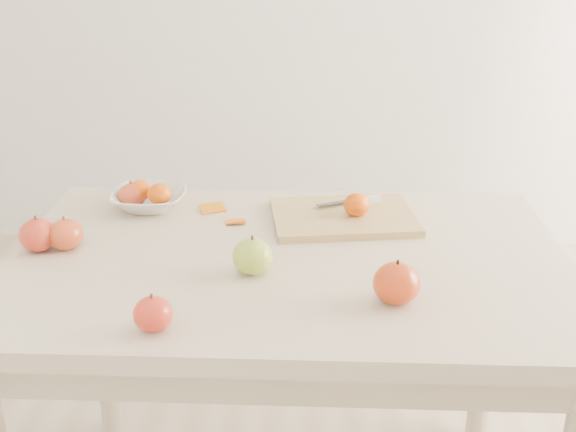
{
  "coord_description": "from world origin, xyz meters",
  "views": [
    {
      "loc": [
        0.06,
        -1.4,
        1.42
      ],
      "look_at": [
        0.0,
        0.05,
        0.82
      ],
      "focal_mm": 45.0,
      "sensor_mm": 36.0,
      "label": 1
    }
  ],
  "objects": [
    {
      "name": "apple_red_c",
      "position": [
        -0.22,
        -0.31,
        0.78
      ],
      "size": [
        0.07,
        0.07,
        0.06
      ],
      "primitive_type": "ellipsoid",
      "color": "#A20F1A",
      "rests_on": "table"
    },
    {
      "name": "orange_peel_b",
      "position": [
        -0.13,
        0.17,
        0.75
      ],
      "size": [
        0.05,
        0.04,
        0.01
      ],
      "primitive_type": "cube",
      "rotation": [
        -0.14,
        0.0,
        0.17
      ],
      "color": "#CF5D0E",
      "rests_on": "table"
    },
    {
      "name": "paring_knife",
      "position": [
        0.17,
        0.27,
        0.78
      ],
      "size": [
        0.16,
        0.08,
        0.01
      ],
      "color": "silver",
      "rests_on": "cutting_board"
    },
    {
      "name": "apple_green",
      "position": [
        -0.07,
        -0.09,
        0.79
      ],
      "size": [
        0.08,
        0.08,
        0.07
      ],
      "primitive_type": "ellipsoid",
      "color": "#6DA12D",
      "rests_on": "table"
    },
    {
      "name": "bowl_tangerine_near",
      "position": [
        -0.38,
        0.27,
        0.79
      ],
      "size": [
        0.06,
        0.06,
        0.05
      ],
      "primitive_type": "ellipsoid",
      "color": "#D95007",
      "rests_on": "fruit_bowl"
    },
    {
      "name": "orange_peel_a",
      "position": [
        -0.2,
        0.25,
        0.75
      ],
      "size": [
        0.07,
        0.06,
        0.01
      ],
      "primitive_type": "cube",
      "rotation": [
        0.21,
        0.0,
        0.4
      ],
      "color": "#C6690E",
      "rests_on": "table"
    },
    {
      "name": "cutting_board",
      "position": [
        0.13,
        0.2,
        0.76
      ],
      "size": [
        0.37,
        0.29,
        0.02
      ],
      "primitive_type": "cube",
      "rotation": [
        0.0,
        0.0,
        0.14
      ],
      "color": "tan",
      "rests_on": "table"
    },
    {
      "name": "apple_red_a",
      "position": [
        -0.4,
        0.26,
        0.78
      ],
      "size": [
        0.07,
        0.07,
        0.06
      ],
      "primitive_type": "ellipsoid",
      "color": "maroon",
      "rests_on": "table"
    },
    {
      "name": "fruit_bowl",
      "position": [
        -0.36,
        0.26,
        0.77
      ],
      "size": [
        0.18,
        0.18,
        0.05
      ],
      "primitive_type": "imported",
      "color": "white",
      "rests_on": "table"
    },
    {
      "name": "apple_red_d",
      "position": [
        -0.54,
        0.0,
        0.79
      ],
      "size": [
        0.08,
        0.08,
        0.07
      ],
      "primitive_type": "ellipsoid",
      "color": "#A30A0B",
      "rests_on": "table"
    },
    {
      "name": "table",
      "position": [
        0.0,
        0.0,
        0.65
      ],
      "size": [
        1.2,
        0.8,
        0.75
      ],
      "color": "beige",
      "rests_on": "ground"
    },
    {
      "name": "apple_red_e",
      "position": [
        0.21,
        -0.2,
        0.79
      ],
      "size": [
        0.09,
        0.09,
        0.08
      ],
      "primitive_type": "ellipsoid",
      "color": "#951302",
      "rests_on": "table"
    },
    {
      "name": "board_tangerine",
      "position": [
        0.16,
        0.19,
        0.8
      ],
      "size": [
        0.06,
        0.06,
        0.05
      ],
      "primitive_type": "ellipsoid",
      "color": "#C95107",
      "rests_on": "cutting_board"
    },
    {
      "name": "apple_red_b",
      "position": [
        -0.48,
        0.01,
        0.78
      ],
      "size": [
        0.08,
        0.08,
        0.07
      ],
      "primitive_type": "ellipsoid",
      "color": "maroon",
      "rests_on": "table"
    },
    {
      "name": "bowl_tangerine_far",
      "position": [
        -0.33,
        0.24,
        0.79
      ],
      "size": [
        0.06,
        0.06,
        0.05
      ],
      "primitive_type": "ellipsoid",
      "color": "orange",
      "rests_on": "fruit_bowl"
    }
  ]
}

